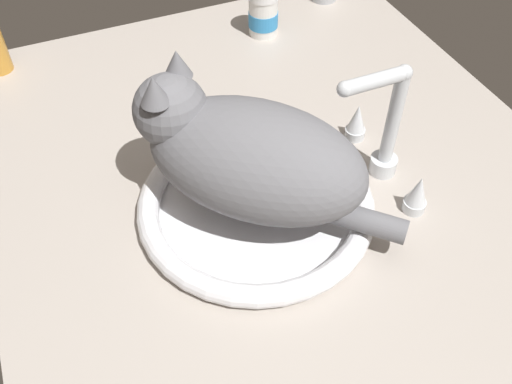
{
  "coord_description": "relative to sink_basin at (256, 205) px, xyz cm",
  "views": [
    {
      "loc": [
        46.11,
        -26.55,
        63.15
      ],
      "look_at": [
        -1.39,
        -6.28,
        7.0
      ],
      "focal_mm": 39.84,
      "sensor_mm": 36.0,
      "label": 1
    }
  ],
  "objects": [
    {
      "name": "sink_basin",
      "position": [
        0.0,
        0.0,
        0.0
      ],
      "size": [
        32.66,
        32.66,
        3.07
      ],
      "color": "white",
      "rests_on": "countertop"
    },
    {
      "name": "cat",
      "position": [
        -1.36,
        -1.35,
        9.18
      ],
      "size": [
        32.58,
        32.56,
        18.44
      ],
      "color": "slate",
      "rests_on": "sink_basin"
    },
    {
      "name": "countertop",
      "position": [
        1.39,
        6.28,
        -2.88
      ],
      "size": [
        112.81,
        83.26,
        3.0
      ],
      "primitive_type": "cube",
      "color": "#ADA399",
      "rests_on": "ground"
    },
    {
      "name": "pill_bottle",
      "position": [
        -41.44,
        19.18,
        3.0
      ],
      "size": [
        5.74,
        5.74,
        9.43
      ],
      "color": "white",
      "rests_on": "countertop"
    },
    {
      "name": "faucet",
      "position": [
        0.0,
        19.56,
        5.94
      ],
      "size": [
        19.65,
        11.63,
        18.69
      ],
      "color": "silver",
      "rests_on": "countertop"
    }
  ]
}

